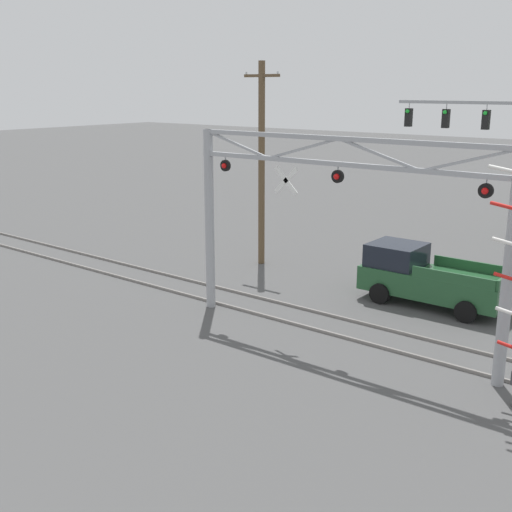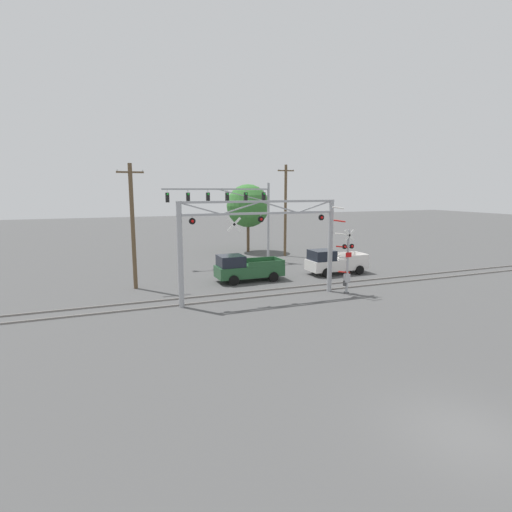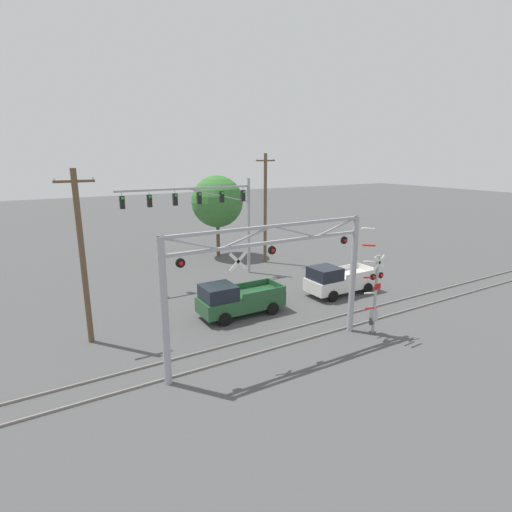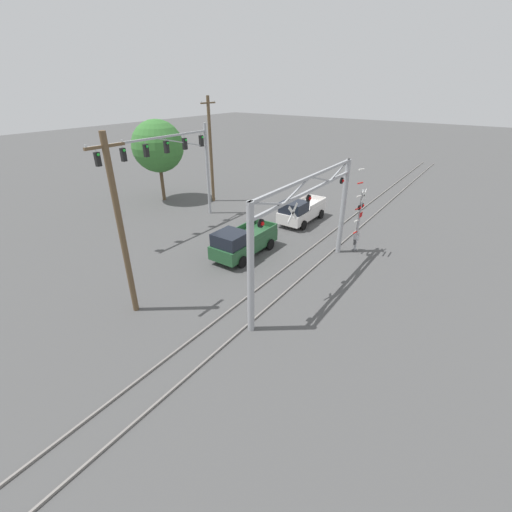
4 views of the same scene
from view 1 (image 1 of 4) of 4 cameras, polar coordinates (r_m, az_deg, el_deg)
The scene contains 5 objects.
rail_track_near at distance 20.45m, azimuth 7.23°, elevation -7.00°, with size 80.00×0.08×0.10m, color gray.
rail_track_far at distance 21.62m, azimuth 9.20°, elevation -5.85°, with size 80.00×0.08×0.10m, color gray.
crossing_gantry at distance 19.13m, azimuth 7.13°, elevation 3.53°, with size 10.46×0.32×6.24m.
pickup_truck_lead at distance 23.82m, azimuth 14.86°, elevation -1.84°, with size 5.11×2.23×2.06m.
utility_pole_left at distance 27.73m, azimuth 0.50°, elevation 8.32°, with size 1.80×0.28×8.66m.
Camera 1 is at (9.61, -0.60, 7.60)m, focal length 45.00 mm.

